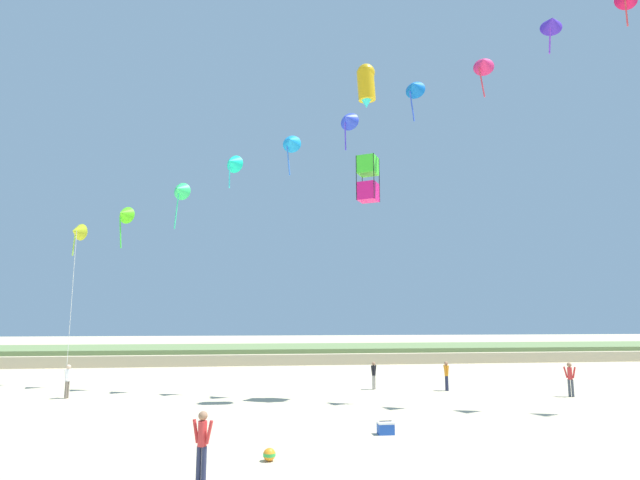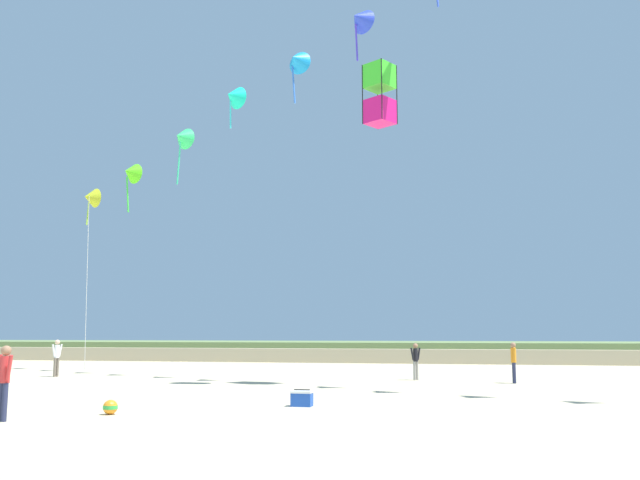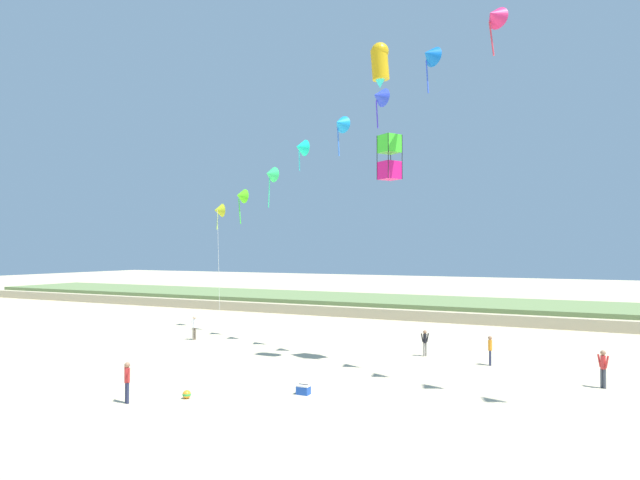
# 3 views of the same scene
# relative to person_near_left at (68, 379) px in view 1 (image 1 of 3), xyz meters

# --- Properties ---
(dune_ridge) EXTENTS (120.00, 13.95, 1.36)m
(dune_ridge) POSITION_rel_person_near_left_xyz_m (12.86, 24.01, -0.31)
(dune_ridge) COLOR #BFAE8B
(dune_ridge) RESTS_ON ground
(person_near_left) EXTENTS (0.25, 0.59, 1.70)m
(person_near_left) POSITION_rel_person_near_left_xyz_m (0.00, 0.00, 0.00)
(person_near_left) COLOR #726656
(person_near_left) RESTS_ON ground
(person_near_right) EXTENTS (0.22, 0.57, 1.63)m
(person_near_right) POSITION_rel_person_near_left_xyz_m (20.55, 0.13, -0.04)
(person_near_right) COLOR #282D4C
(person_near_right) RESTS_ON ground
(person_mid_center) EXTENTS (0.45, 0.44, 1.57)m
(person_mid_center) POSITION_rel_person_near_left_xyz_m (16.53, 1.19, -0.07)
(person_mid_center) COLOR gray
(person_mid_center) RESTS_ON ground
(person_far_left) EXTENTS (0.54, 0.45, 1.76)m
(person_far_left) POSITION_rel_person_near_left_xyz_m (26.18, -2.91, 0.03)
(person_far_left) COLOR #474C56
(person_far_left) RESTS_ON ground
(person_far_right) EXTENTS (0.57, 0.35, 1.71)m
(person_far_right) POSITION_rel_person_near_left_xyz_m (8.27, -14.67, 0.01)
(person_far_right) COLOR #282D4C
(person_far_right) RESTS_ON ground
(kite_banner_string) EXTENTS (34.90, 15.06, 21.96)m
(kite_banner_string) POSITION_rel_person_near_left_xyz_m (14.72, -1.59, 14.52)
(kite_banner_string) COLOR #B8C621
(large_kite_low_lead) EXTENTS (1.38, 1.33, 2.50)m
(large_kite_low_lead) POSITION_rel_person_near_left_xyz_m (15.31, -3.23, 15.69)
(large_kite_low_lead) COLOR gold
(large_kite_mid_trail) EXTENTS (1.40, 1.40, 2.49)m
(large_kite_mid_trail) POSITION_rel_person_near_left_xyz_m (15.54, -2.33, 10.63)
(large_kite_mid_trail) COLOR #EE1878
(beach_cooler) EXTENTS (0.58, 0.41, 0.46)m
(beach_cooler) POSITION_rel_person_near_left_xyz_m (14.22, -10.10, -0.77)
(beach_cooler) COLOR blue
(beach_cooler) RESTS_ON ground
(beach_ball) EXTENTS (0.36, 0.36, 0.36)m
(beach_ball) POSITION_rel_person_near_left_xyz_m (10.02, -12.96, -0.80)
(beach_ball) COLOR orange
(beach_ball) RESTS_ON ground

